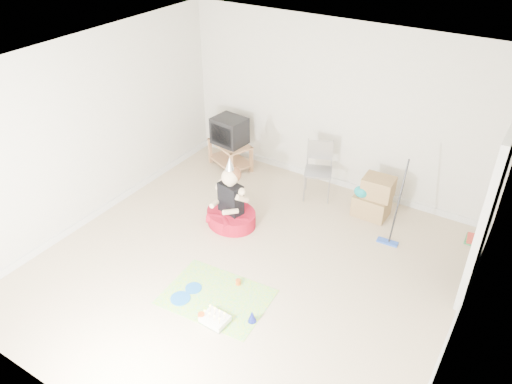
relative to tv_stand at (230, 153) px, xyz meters
The scene contains 16 objects.
ground 2.64m from the tv_stand, 51.17° to the right, with size 5.00×5.00×0.00m, color #CAB291.
doorway_recess 4.28m from the tv_stand, 11.59° to the right, with size 0.02×0.90×2.05m, color black.
tv_stand is the anchor object (origin of this frame).
crt_tv 0.41m from the tv_stand, ahead, with size 0.52×0.43×0.45m, color black.
folding_chair 1.67m from the tv_stand, ahead, with size 0.52×0.51×0.90m.
cardboard_boxes 2.57m from the tv_stand, ahead, with size 0.52×0.40×0.63m.
floor_mop 3.06m from the tv_stand, 11.19° to the right, with size 0.29×0.38×1.14m.
book_pile 4.01m from the tv_stand, ahead, with size 0.22×0.27×0.06m.
seated_woman 1.65m from the tv_stand, 55.03° to the right, with size 0.87×0.87×1.08m.
party_mat 3.15m from the tv_stand, 58.56° to the right, with size 1.23×0.89×0.01m, color #DF2F83.
birthday_cake 3.54m from the tv_stand, 58.29° to the right, with size 0.30×0.25×0.14m.
blue_plate_near 3.02m from the tv_stand, 64.07° to the right, with size 0.20×0.20×0.01m, color #1660B6.
blue_plate_far 3.21m from the tv_stand, 66.16° to the right, with size 0.24×0.24×0.01m, color #1660B6.
orange_cup_near 2.94m from the tv_stand, 53.63° to the right, with size 0.06×0.06×0.07m, color #CA4F16.
orange_cup_far 3.51m from the tv_stand, 60.82° to the right, with size 0.08×0.08×0.09m, color #CA4F16.
blue_party_hat 3.54m from the tv_stand, 51.54° to the right, with size 0.10×0.10×0.15m, color #16219E.
Camera 1 is at (2.69, -4.04, 4.25)m, focal length 35.00 mm.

